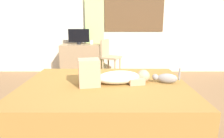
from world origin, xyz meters
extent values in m
plane|color=olive|center=(0.00, 0.00, 0.00)|extent=(16.00, 16.00, 0.00)
cube|color=beige|center=(0.00, 2.59, 1.45)|extent=(6.40, 0.12, 2.90)
cube|color=brown|center=(0.47, 2.52, 1.59)|extent=(1.43, 0.02, 1.15)
cube|color=white|center=(0.47, 2.52, 1.59)|extent=(1.35, 0.02, 1.07)
cube|color=#38383D|center=(-0.15, 0.03, 0.07)|extent=(2.21, 1.74, 0.14)
cube|color=olive|center=(-0.15, 0.03, 0.31)|extent=(2.14, 1.69, 0.33)
ellipsoid|color=silver|center=(0.03, 0.03, 0.56)|extent=(0.60, 0.37, 0.17)
sphere|color=tan|center=(0.36, 0.10, 0.56)|extent=(0.17, 0.17, 0.17)
cube|color=tan|center=(-0.34, -0.04, 0.64)|extent=(0.30, 0.29, 0.34)
cube|color=tan|center=(0.24, 0.08, 0.51)|extent=(0.25, 0.31, 0.08)
ellipsoid|color=gray|center=(0.67, 0.06, 0.54)|extent=(0.27, 0.15, 0.13)
sphere|color=gray|center=(0.52, 0.08, 0.55)|extent=(0.08, 0.08, 0.08)
cylinder|color=gray|center=(0.82, 0.03, 0.60)|extent=(0.03, 0.03, 0.16)
cube|color=#997A56|center=(-0.78, 2.19, 0.37)|extent=(0.90, 0.56, 0.74)
cylinder|color=black|center=(-0.82, 2.19, 0.77)|extent=(0.10, 0.10, 0.05)
cube|color=black|center=(-0.82, 2.19, 0.94)|extent=(0.48, 0.03, 0.30)
cylinder|color=white|center=(-0.54, 2.21, 0.79)|extent=(0.07, 0.07, 0.09)
cylinder|color=tan|center=(0.13, 2.10, 0.22)|extent=(0.04, 0.04, 0.44)
cylinder|color=tan|center=(0.01, 1.82, 0.22)|extent=(0.04, 0.04, 0.44)
cylinder|color=tan|center=(-0.14, 2.22, 0.22)|extent=(0.04, 0.04, 0.44)
cylinder|color=tan|center=(-0.27, 1.94, 0.22)|extent=(0.04, 0.04, 0.44)
cube|color=tan|center=(-0.07, 2.02, 0.46)|extent=(0.50, 0.50, 0.04)
cube|color=tan|center=(-0.22, 2.09, 0.67)|extent=(0.19, 0.36, 0.38)
cube|color=#ADCC75|center=(-0.48, 2.47, 1.33)|extent=(0.44, 0.06, 2.67)
camera|label=1|loc=(-0.06, -2.46, 1.27)|focal=31.97mm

